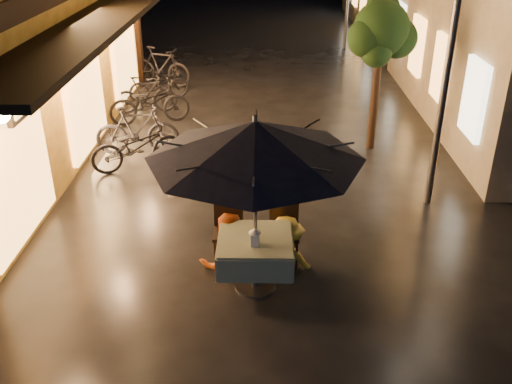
{
  "coord_description": "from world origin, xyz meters",
  "views": [
    {
      "loc": [
        0.14,
        -6.89,
        4.66
      ],
      "look_at": [
        0.03,
        0.06,
        1.15
      ],
      "focal_mm": 40.0,
      "sensor_mm": 36.0,
      "label": 1
    }
  ],
  "objects_px": {
    "streetlamp_near": "(453,33)",
    "cafe_table": "(255,251)",
    "table_lantern": "(255,236)",
    "person_orange": "(226,216)",
    "bicycle_0": "(137,146)",
    "person_yellow": "(286,220)",
    "patio_umbrella": "(255,140)"
  },
  "relations": [
    {
      "from": "streetlamp_near",
      "to": "patio_umbrella",
      "type": "xyz_separation_m",
      "value": [
        -2.97,
        -2.54,
        -0.77
      ]
    },
    {
      "from": "table_lantern",
      "to": "person_yellow",
      "type": "distance_m",
      "value": 0.86
    },
    {
      "from": "table_lantern",
      "to": "person_orange",
      "type": "relative_size",
      "value": 0.15
    },
    {
      "from": "cafe_table",
      "to": "person_yellow",
      "type": "distance_m",
      "value": 0.72
    },
    {
      "from": "cafe_table",
      "to": "bicycle_0",
      "type": "relative_size",
      "value": 0.55
    },
    {
      "from": "table_lantern",
      "to": "bicycle_0",
      "type": "bearing_deg",
      "value": 120.36
    },
    {
      "from": "patio_umbrella",
      "to": "cafe_table",
      "type": "bearing_deg",
      "value": -86.42
    },
    {
      "from": "table_lantern",
      "to": "person_yellow",
      "type": "relative_size",
      "value": 0.17
    },
    {
      "from": "streetlamp_near",
      "to": "cafe_table",
      "type": "distance_m",
      "value": 4.55
    },
    {
      "from": "cafe_table",
      "to": "table_lantern",
      "type": "relative_size",
      "value": 3.96
    },
    {
      "from": "patio_umbrella",
      "to": "person_orange",
      "type": "height_order",
      "value": "patio_umbrella"
    },
    {
      "from": "streetlamp_near",
      "to": "person_yellow",
      "type": "bearing_deg",
      "value": -142.3
    },
    {
      "from": "streetlamp_near",
      "to": "cafe_table",
      "type": "relative_size",
      "value": 4.27
    },
    {
      "from": "person_yellow",
      "to": "bicycle_0",
      "type": "xyz_separation_m",
      "value": [
        -2.78,
        3.31,
        -0.26
      ]
    },
    {
      "from": "streetlamp_near",
      "to": "patio_umbrella",
      "type": "height_order",
      "value": "streetlamp_near"
    },
    {
      "from": "patio_umbrella",
      "to": "person_orange",
      "type": "distance_m",
      "value": 1.49
    },
    {
      "from": "bicycle_0",
      "to": "table_lantern",
      "type": "bearing_deg",
      "value": -174.44
    },
    {
      "from": "patio_umbrella",
      "to": "person_yellow",
      "type": "relative_size",
      "value": 1.84
    },
    {
      "from": "table_lantern",
      "to": "person_orange",
      "type": "bearing_deg",
      "value": 121.34
    },
    {
      "from": "streetlamp_near",
      "to": "table_lantern",
      "type": "relative_size",
      "value": 16.92
    },
    {
      "from": "cafe_table",
      "to": "person_yellow",
      "type": "bearing_deg",
      "value": 53.24
    },
    {
      "from": "patio_umbrella",
      "to": "bicycle_0",
      "type": "relative_size",
      "value": 1.5
    },
    {
      "from": "streetlamp_near",
      "to": "bicycle_0",
      "type": "height_order",
      "value": "streetlamp_near"
    },
    {
      "from": "bicycle_0",
      "to": "person_yellow",
      "type": "bearing_deg",
      "value": -164.72
    },
    {
      "from": "person_orange",
      "to": "streetlamp_near",
      "type": "bearing_deg",
      "value": -158.7
    },
    {
      "from": "person_orange",
      "to": "bicycle_0",
      "type": "bearing_deg",
      "value": -69.24
    },
    {
      "from": "cafe_table",
      "to": "person_orange",
      "type": "height_order",
      "value": "person_orange"
    },
    {
      "from": "streetlamp_near",
      "to": "person_yellow",
      "type": "distance_m",
      "value": 3.9
    },
    {
      "from": "person_orange",
      "to": "person_yellow",
      "type": "height_order",
      "value": "person_orange"
    },
    {
      "from": "cafe_table",
      "to": "table_lantern",
      "type": "bearing_deg",
      "value": -90.0
    },
    {
      "from": "person_yellow",
      "to": "bicycle_0",
      "type": "distance_m",
      "value": 4.33
    },
    {
      "from": "bicycle_0",
      "to": "cafe_table",
      "type": "bearing_deg",
      "value": -173.38
    }
  ]
}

